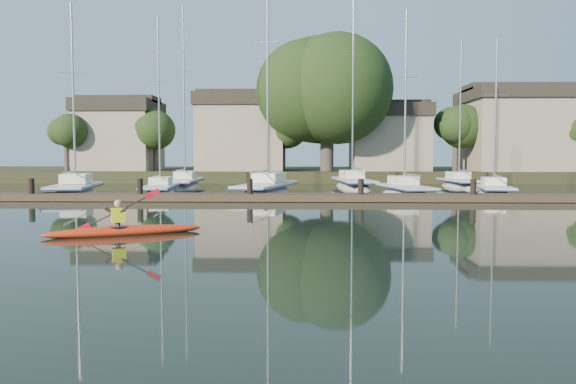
{
  "coord_description": "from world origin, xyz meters",
  "views": [
    {
      "loc": [
        -0.04,
        -16.22,
        2.49
      ],
      "look_at": [
        -0.61,
        3.17,
        1.2
      ],
      "focal_mm": 35.0,
      "sensor_mm": 36.0,
      "label": 1
    }
  ],
  "objects_px": {
    "sailboat_4": "(494,198)",
    "sailboat_7": "(459,189)",
    "sailboat_6": "(353,190)",
    "sailboat_3": "(405,198)",
    "dock": "(305,197)",
    "sailboat_0": "(75,199)",
    "sailboat_5": "(185,190)",
    "sailboat_1": "(160,196)",
    "sailboat_2": "(267,197)",
    "kayak": "(123,229)"
  },
  "relations": [
    {
      "from": "sailboat_5",
      "to": "kayak",
      "type": "bearing_deg",
      "value": -84.06
    },
    {
      "from": "sailboat_4",
      "to": "sailboat_5",
      "type": "distance_m",
      "value": 22.38
    },
    {
      "from": "sailboat_7",
      "to": "sailboat_1",
      "type": "bearing_deg",
      "value": -161.24
    },
    {
      "from": "dock",
      "to": "sailboat_0",
      "type": "height_order",
      "value": "sailboat_0"
    },
    {
      "from": "kayak",
      "to": "dock",
      "type": "xyz_separation_m",
      "value": [
        5.68,
        13.07,
        0.02
      ]
    },
    {
      "from": "sailboat_1",
      "to": "sailboat_5",
      "type": "distance_m",
      "value": 7.23
    },
    {
      "from": "sailboat_0",
      "to": "dock",
      "type": "bearing_deg",
      "value": -24.87
    },
    {
      "from": "sailboat_0",
      "to": "sailboat_7",
      "type": "xyz_separation_m",
      "value": [
        26.16,
        9.75,
        0.03
      ]
    },
    {
      "from": "sailboat_3",
      "to": "sailboat_5",
      "type": "xyz_separation_m",
      "value": [
        -15.46,
        8.02,
        -0.0
      ]
    },
    {
      "from": "sailboat_0",
      "to": "sailboat_5",
      "type": "relative_size",
      "value": 0.86
    },
    {
      "from": "dock",
      "to": "sailboat_3",
      "type": "bearing_deg",
      "value": 36.14
    },
    {
      "from": "kayak",
      "to": "sailboat_6",
      "type": "distance_m",
      "value": 27.36
    },
    {
      "from": "dock",
      "to": "sailboat_7",
      "type": "bearing_deg",
      "value": 48.45
    },
    {
      "from": "sailboat_2",
      "to": "sailboat_6",
      "type": "distance_m",
      "value": 9.55
    },
    {
      "from": "sailboat_4",
      "to": "sailboat_7",
      "type": "height_order",
      "value": "sailboat_7"
    },
    {
      "from": "kayak",
      "to": "sailboat_3",
      "type": "bearing_deg",
      "value": 31.73
    },
    {
      "from": "sailboat_2",
      "to": "sailboat_5",
      "type": "bearing_deg",
      "value": 145.27
    },
    {
      "from": "sailboat_2",
      "to": "sailboat_7",
      "type": "xyz_separation_m",
      "value": [
        14.43,
        8.22,
        0.02
      ]
    },
    {
      "from": "sailboat_6",
      "to": "sailboat_1",
      "type": "bearing_deg",
      "value": -155.18
    },
    {
      "from": "sailboat_1",
      "to": "sailboat_4",
      "type": "height_order",
      "value": "sailboat_1"
    },
    {
      "from": "sailboat_0",
      "to": "sailboat_2",
      "type": "xyz_separation_m",
      "value": [
        11.72,
        1.53,
        0.01
      ]
    },
    {
      "from": "dock",
      "to": "sailboat_6",
      "type": "xyz_separation_m",
      "value": [
        3.66,
        12.65,
        -0.4
      ]
    },
    {
      "from": "sailboat_1",
      "to": "sailboat_4",
      "type": "relative_size",
      "value": 1.14
    },
    {
      "from": "sailboat_5",
      "to": "sailboat_7",
      "type": "height_order",
      "value": "sailboat_5"
    },
    {
      "from": "kayak",
      "to": "sailboat_7",
      "type": "xyz_separation_m",
      "value": [
        17.67,
        26.59,
        -0.37
      ]
    },
    {
      "from": "kayak",
      "to": "sailboat_6",
      "type": "relative_size",
      "value": 0.27
    },
    {
      "from": "kayak",
      "to": "sailboat_2",
      "type": "distance_m",
      "value": 18.66
    },
    {
      "from": "sailboat_6",
      "to": "sailboat_3",
      "type": "bearing_deg",
      "value": -77.32
    },
    {
      "from": "dock",
      "to": "sailboat_1",
      "type": "height_order",
      "value": "sailboat_1"
    },
    {
      "from": "sailboat_0",
      "to": "sailboat_5",
      "type": "xyz_separation_m",
      "value": [
        4.9,
        8.77,
        0.03
      ]
    },
    {
      "from": "kayak",
      "to": "sailboat_7",
      "type": "height_order",
      "value": "sailboat_7"
    },
    {
      "from": "sailboat_4",
      "to": "sailboat_5",
      "type": "xyz_separation_m",
      "value": [
        -20.98,
        7.79,
        -0.01
      ]
    },
    {
      "from": "sailboat_3",
      "to": "sailboat_4",
      "type": "height_order",
      "value": "sailboat_3"
    },
    {
      "from": "sailboat_2",
      "to": "sailboat_1",
      "type": "bearing_deg",
      "value": -168.14
    },
    {
      "from": "sailboat_4",
      "to": "sailboat_1",
      "type": "bearing_deg",
      "value": -171.81
    },
    {
      "from": "dock",
      "to": "sailboat_7",
      "type": "height_order",
      "value": "sailboat_7"
    },
    {
      "from": "kayak",
      "to": "sailboat_1",
      "type": "xyz_separation_m",
      "value": [
        -3.62,
        18.39,
        -0.35
      ]
    },
    {
      "from": "sailboat_6",
      "to": "sailboat_7",
      "type": "relative_size",
      "value": 1.38
    },
    {
      "from": "sailboat_1",
      "to": "sailboat_2",
      "type": "height_order",
      "value": "sailboat_2"
    },
    {
      "from": "sailboat_1",
      "to": "sailboat_6",
      "type": "xyz_separation_m",
      "value": [
        12.96,
        7.33,
        -0.03
      ]
    },
    {
      "from": "dock",
      "to": "sailboat_4",
      "type": "xyz_separation_m",
      "value": [
        11.71,
        4.76,
        -0.38
      ]
    },
    {
      "from": "sailboat_2",
      "to": "sailboat_7",
      "type": "relative_size",
      "value": 1.32
    },
    {
      "from": "sailboat_2",
      "to": "sailboat_3",
      "type": "relative_size",
      "value": 1.31
    },
    {
      "from": "dock",
      "to": "sailboat_0",
      "type": "relative_size",
      "value": 2.59
    },
    {
      "from": "sailboat_1",
      "to": "sailboat_2",
      "type": "xyz_separation_m",
      "value": [
        6.86,
        -0.01,
        -0.04
      ]
    },
    {
      "from": "sailboat_3",
      "to": "kayak",
      "type": "bearing_deg",
      "value": -132.6
    },
    {
      "from": "sailboat_2",
      "to": "sailboat_5",
      "type": "distance_m",
      "value": 9.95
    },
    {
      "from": "sailboat_0",
      "to": "sailboat_6",
      "type": "xyz_separation_m",
      "value": [
        17.83,
        8.87,
        0.01
      ]
    },
    {
      "from": "kayak",
      "to": "sailboat_6",
      "type": "xyz_separation_m",
      "value": [
        9.34,
        25.71,
        -0.39
      ]
    },
    {
      "from": "sailboat_6",
      "to": "sailboat_7",
      "type": "xyz_separation_m",
      "value": [
        8.33,
        0.88,
        0.01
      ]
    }
  ]
}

